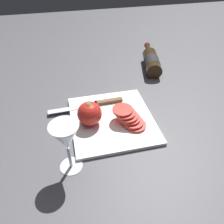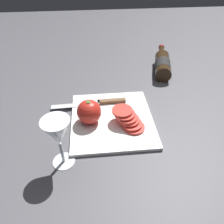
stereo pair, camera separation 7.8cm
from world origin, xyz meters
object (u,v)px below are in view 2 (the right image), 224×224
at_px(knife, 103,102).
at_px(tomato_slice_stack_near, 128,119).
at_px(wine_glass, 58,134).
at_px(whole_tomato, 89,112).
at_px(wine_bottle, 163,64).

bearing_deg(knife, tomato_slice_stack_near, 120.13).
height_order(wine_glass, knife, wine_glass).
bearing_deg(tomato_slice_stack_near, whole_tomato, 77.18).
xyz_separation_m(wine_bottle, knife, (-0.25, 0.31, -0.02)).
height_order(whole_tomato, knife, whole_tomato).
bearing_deg(tomato_slice_stack_near, knife, 31.92).
distance_m(wine_glass, knife, 0.31).
bearing_deg(wine_glass, tomato_slice_stack_near, -58.67).
distance_m(wine_bottle, knife, 0.40).
distance_m(knife, tomato_slice_stack_near, 0.15).
xyz_separation_m(whole_tomato, knife, (0.10, -0.05, -0.04)).
bearing_deg(wine_glass, whole_tomato, -27.06).
xyz_separation_m(wine_glass, whole_tomato, (0.16, -0.08, -0.06)).
bearing_deg(wine_glass, knife, -27.62).
xyz_separation_m(whole_tomato, tomato_slice_stack_near, (-0.03, -0.13, -0.02)).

